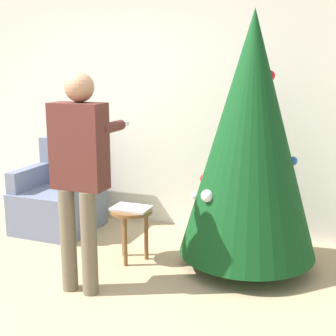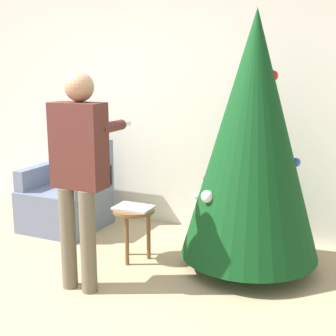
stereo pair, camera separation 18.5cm
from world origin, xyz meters
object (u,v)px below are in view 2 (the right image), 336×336
Objects in this scene: armchair at (68,197)px; side_stool at (134,218)px; person_standing at (79,163)px; christmas_tree at (253,137)px.

armchair reaches higher than side_stool.
side_stool is at bearing 79.58° from person_standing.
side_stool is (-0.96, -0.25, -0.74)m from christmas_tree.
side_stool is (1.06, -0.48, 0.06)m from armchair.
armchair is at bearing 130.83° from person_standing.
christmas_tree is 1.29× the size of person_standing.
armchair is 1.59m from person_standing.
armchair is 0.56× the size of person_standing.
side_stool is at bearing -24.44° from armchair.
person_standing is at bearing -100.42° from side_stool.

